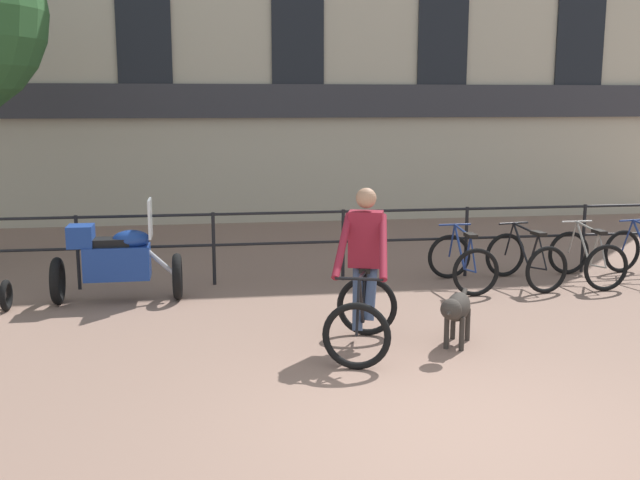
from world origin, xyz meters
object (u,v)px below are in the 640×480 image
dog (456,309)px  parked_motorcycle (116,260)px  cyclist_with_bike (364,278)px  parked_bicycle_mid_left (525,260)px  parked_bicycle_near_lamp (462,262)px  parked_bicycle_mid_right (587,258)px

dog → parked_motorcycle: (-3.80, 2.43, 0.14)m
cyclist_with_bike → parked_motorcycle: cyclist_with_bike is taller
cyclist_with_bike → parked_motorcycle: 3.63m
parked_bicycle_mid_left → parked_bicycle_near_lamp: bearing=-9.5°
cyclist_with_bike → parked_bicycle_mid_left: size_ratio=1.41×
parked_motorcycle → parked_bicycle_mid_left: (5.68, 0.10, -0.20)m
dog → parked_bicycle_mid_right: (2.82, 2.53, -0.06)m
parked_bicycle_near_lamp → parked_bicycle_mid_right: size_ratio=1.00×
parked_motorcycle → parked_bicycle_mid_left: bearing=-89.8°
parked_motorcycle → dog: bearing=-123.4°
parked_bicycle_mid_left → parked_motorcycle: bearing=-8.5°
parked_motorcycle → parked_bicycle_mid_right: 6.62m
parked_motorcycle → parked_bicycle_mid_right: size_ratio=1.47×
dog → parked_bicycle_mid_left: parked_bicycle_mid_left is taller
dog → parked_bicycle_near_lamp: bearing=98.9°
parked_bicycle_near_lamp → dog: bearing=68.1°
parked_motorcycle → parked_bicycle_near_lamp: size_ratio=1.47×
parked_bicycle_near_lamp → cyclist_with_bike: bearing=49.6°
parked_motorcycle → parked_bicycle_mid_left: size_ratio=1.37×
parked_bicycle_mid_left → parked_bicycle_mid_right: bearing=170.5°
dog → parked_bicycle_near_lamp: size_ratio=0.82×
parked_bicycle_mid_right → parked_bicycle_near_lamp: bearing=-1.4°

